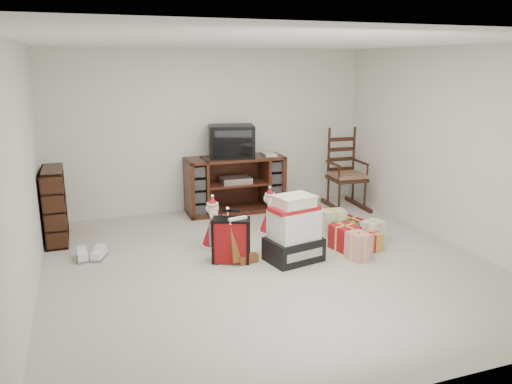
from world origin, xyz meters
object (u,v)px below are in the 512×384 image
Objects in this scene: rocking_chair at (345,179)px; gift_pile at (294,233)px; bookshelf at (55,207)px; crt_television at (232,141)px; tv_stand at (235,184)px; gift_cluster at (353,234)px; teddy_bear at (272,240)px; sneaker_pair at (91,255)px; red_suitcase at (231,240)px; santa_figurine at (270,216)px; mrs_claus_figurine at (213,228)px.

gift_pile is (-1.71, -1.85, -0.11)m from rocking_chair.
bookshelf is 1.24× the size of gift_pile.
crt_television is at bearing 11.41° from bookshelf.
rocking_chair reaches higher than tv_stand.
gift_cluster is (1.01, -1.91, -0.30)m from tv_stand.
rocking_chair is 3.85× the size of teddy_bear.
gift_cluster reaches higher than sneaker_pair.
rocking_chair reaches higher than red_suitcase.
santa_figurine is at bearing -69.36° from crt_television.
bookshelf reaches higher than gift_pile.
bookshelf is 3.14m from gift_pile.
tv_stand is 1.96× the size of gift_pile.
tv_stand is 1.79m from rocking_chair.
teddy_bear is at bearing -108.93° from santa_figurine.
tv_stand is at bearing 117.89° from gift_cluster.
gift_pile reaches higher than teddy_bear.
gift_cluster is (-0.75, -1.59, -0.32)m from rocking_chair.
tv_stand is at bearing 4.75° from crt_television.
gift_pile is 0.41m from teddy_bear.
tv_stand is 1.33× the size of gift_cluster.
gift_pile is 1.03× the size of crt_television.
gift_cluster is (1.67, 0.06, -0.14)m from red_suitcase.
santa_figurine is 2.38m from sneaker_pair.
mrs_claus_figurine is at bearing 3.50° from sneaker_pair.
rocking_chair reaches higher than mrs_claus_figurine.
rocking_chair reaches higher than gift_pile.
crt_television is at bearing 173.06° from tv_stand.
sneaker_pair is at bearing 169.91° from gift_cluster.
santa_figurine is 0.86× the size of crt_television.
crt_television is at bearing 64.16° from mrs_claus_figurine.
teddy_bear is at bearing -6.53° from sneaker_pair.
santa_figurine reaches higher than sneaker_pair.
gift_pile is 2.44m from sneaker_pair.
mrs_claus_figurine reaches higher than santa_figurine.
red_suitcase is (-0.71, 0.21, -0.07)m from gift_pile.
bookshelf is at bearing -156.47° from crt_television.
sneaker_pair is (-2.13, 0.50, -0.10)m from teddy_bear.
tv_stand reaches higher than red_suitcase.
red_suitcase is 0.95× the size of santa_figurine.
bookshelf is at bearing 158.89° from gift_cluster.
teddy_bear is 2.08m from crt_television.
red_suitcase is at bearing -178.03° from gift_cluster.
sneaker_pair is 0.49× the size of crt_television.
sneaker_pair is at bearing -176.03° from santa_figurine.
teddy_bear is at bearing -138.20° from rocking_chair.
bookshelf is 1.44× the size of mrs_claus_figurine.
red_suitcase is at bearing -15.39° from sneaker_pair.
tv_stand is 1.20m from santa_figurine.
crt_television is at bearing 118.84° from gift_cluster.
gift_pile is at bearing -44.01° from mrs_claus_figurine.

